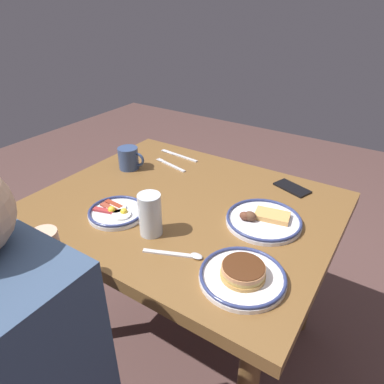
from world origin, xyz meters
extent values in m
plane|color=brown|center=(0.00, 0.00, 0.00)|extent=(6.00, 6.00, 0.00)
cube|color=brown|center=(0.00, 0.00, 0.73)|extent=(1.10, 0.89, 0.05)
cylinder|color=brown|center=(-0.45, -0.34, 0.35)|extent=(0.06, 0.06, 0.71)
cylinder|color=brown|center=(0.45, -0.34, 0.35)|extent=(0.06, 0.06, 0.71)
cylinder|color=brown|center=(0.45, 0.34, 0.35)|extent=(0.06, 0.06, 0.71)
cylinder|color=white|center=(-0.30, -0.04, 0.76)|extent=(0.26, 0.26, 0.01)
torus|color=navy|center=(-0.30, -0.04, 0.77)|extent=(0.26, 0.26, 0.01)
cube|color=#DD9F56|center=(-0.32, -0.06, 0.78)|extent=(0.13, 0.09, 0.02)
ellipsoid|color=brown|center=(-0.25, 0.00, 0.78)|extent=(0.04, 0.03, 0.03)
ellipsoid|color=brown|center=(-0.26, -0.01, 0.79)|extent=(0.04, 0.03, 0.03)
ellipsoid|color=brown|center=(-0.27, -0.01, 0.79)|extent=(0.04, 0.03, 0.03)
cylinder|color=white|center=(0.16, 0.21, 0.76)|extent=(0.21, 0.21, 0.01)
torus|color=navy|center=(0.16, 0.21, 0.77)|extent=(0.20, 0.20, 0.01)
cylinder|color=white|center=(0.13, 0.22, 0.77)|extent=(0.07, 0.07, 0.01)
sphere|color=yellow|center=(0.13, 0.20, 0.78)|extent=(0.03, 0.03, 0.03)
cylinder|color=white|center=(0.17, 0.20, 0.77)|extent=(0.07, 0.07, 0.01)
sphere|color=yellow|center=(0.17, 0.22, 0.78)|extent=(0.03, 0.03, 0.03)
cube|color=#98341F|center=(0.20, 0.18, 0.77)|extent=(0.08, 0.03, 0.01)
cube|color=#A0412E|center=(0.20, 0.21, 0.77)|extent=(0.08, 0.03, 0.01)
cube|color=#A93133|center=(0.20, 0.23, 0.77)|extent=(0.08, 0.04, 0.01)
cylinder|color=white|center=(-0.36, 0.26, 0.76)|extent=(0.24, 0.24, 0.01)
torus|color=navy|center=(-0.36, 0.26, 0.77)|extent=(0.24, 0.24, 0.01)
cylinder|color=tan|center=(-0.36, 0.26, 0.78)|extent=(0.13, 0.13, 0.01)
cylinder|color=tan|center=(-0.36, 0.26, 0.79)|extent=(0.12, 0.12, 0.01)
cylinder|color=tan|center=(-0.36, 0.26, 0.80)|extent=(0.12, 0.12, 0.01)
cylinder|color=#4C2814|center=(-0.36, 0.26, 0.81)|extent=(0.12, 0.12, 0.00)
cylinder|color=#334772|center=(0.38, -0.11, 0.81)|extent=(0.09, 0.09, 0.10)
torus|color=#334772|center=(0.34, -0.12, 0.81)|extent=(0.07, 0.03, 0.07)
cylinder|color=brown|center=(0.38, -0.11, 0.84)|extent=(0.08, 0.08, 0.01)
cylinder|color=silver|center=(-0.01, 0.22, 0.83)|extent=(0.08, 0.08, 0.15)
cylinder|color=black|center=(-0.01, 0.22, 0.81)|extent=(0.07, 0.07, 0.10)
cube|color=black|center=(-0.31, -0.33, 0.76)|extent=(0.16, 0.12, 0.01)
cube|color=silver|center=(0.24, -0.23, 0.76)|extent=(0.18, 0.05, 0.01)
cube|color=silver|center=(0.32, -0.26, 0.76)|extent=(0.03, 0.01, 0.00)
cube|color=silver|center=(0.32, -0.25, 0.76)|extent=(0.03, 0.01, 0.00)
cube|color=silver|center=(0.32, -0.25, 0.76)|extent=(0.03, 0.01, 0.00)
cube|color=silver|center=(0.32, -0.24, 0.76)|extent=(0.03, 0.01, 0.00)
cube|color=silver|center=(0.25, -0.34, 0.76)|extent=(0.19, 0.03, 0.01)
cube|color=silver|center=(0.34, -0.35, 0.76)|extent=(0.09, 0.03, 0.00)
cube|color=silver|center=(-0.13, 0.28, 0.76)|extent=(0.17, 0.08, 0.01)
ellipsoid|color=silver|center=(-0.21, 0.25, 0.76)|extent=(0.04, 0.03, 0.01)
cube|color=#384C6B|center=(0.00, 0.72, 0.74)|extent=(0.45, 0.22, 0.56)
cylinder|color=#D8AB8E|center=(0.07, 0.54, 0.80)|extent=(0.07, 0.07, 0.26)
camera|label=1|loc=(-0.64, 0.93, 1.45)|focal=32.21mm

